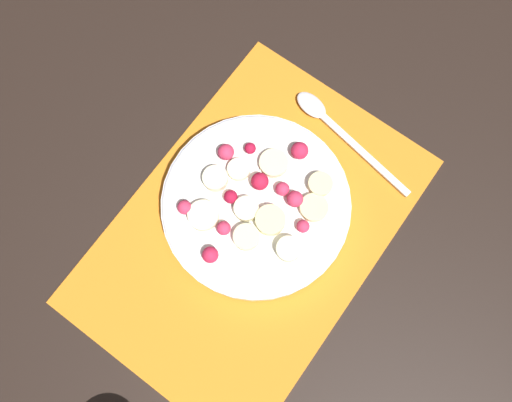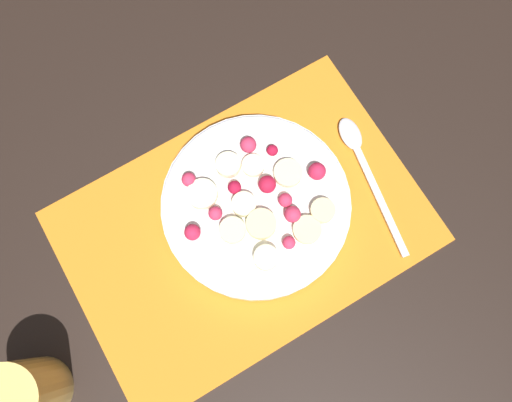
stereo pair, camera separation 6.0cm
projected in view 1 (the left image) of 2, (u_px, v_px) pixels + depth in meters
ground_plane at (252, 230)px, 0.63m from camera, size 3.00×3.00×0.00m
placemat at (252, 229)px, 0.63m from camera, size 0.44×0.30×0.01m
fruit_bowl at (256, 205)px, 0.61m from camera, size 0.23×0.23×0.05m
spoon at (330, 122)px, 0.66m from camera, size 0.05×0.20×0.01m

